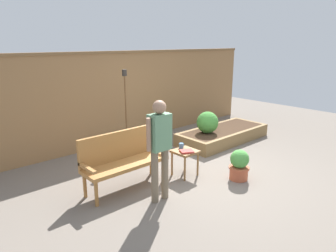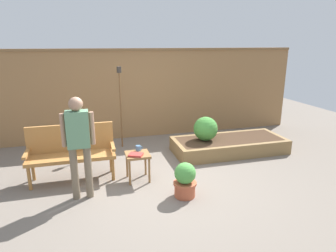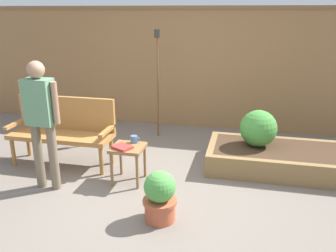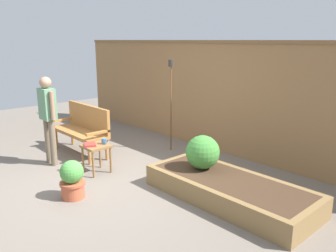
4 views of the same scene
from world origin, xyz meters
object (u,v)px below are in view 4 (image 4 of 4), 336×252
(potted_boxwood, at_px, (72,179))
(person_by_bench, at_px, (48,113))
(garden_bench, at_px, (84,126))
(tiki_torch, at_px, (171,90))
(shrub_near_bench, at_px, (203,152))
(side_table, at_px, (96,150))
(cup_on_table, at_px, (104,141))
(book_on_table, at_px, (90,144))

(potted_boxwood, xyz_separation_m, person_by_bench, (-1.51, 0.38, 0.66))
(garden_bench, xyz_separation_m, person_by_bench, (0.16, -0.75, 0.39))
(potted_boxwood, relative_size, tiki_torch, 0.30)
(shrub_near_bench, bearing_deg, tiki_torch, 151.49)
(garden_bench, distance_m, shrub_near_bench, 2.70)
(garden_bench, height_order, side_table, garden_bench)
(side_table, relative_size, person_by_bench, 0.31)
(tiki_torch, bearing_deg, cup_on_table, -86.44)
(book_on_table, bearing_deg, side_table, 89.17)
(cup_on_table, distance_m, potted_boxwood, 1.08)
(book_on_table, height_order, tiki_torch, tiki_torch)
(person_by_bench, bearing_deg, cup_on_table, 28.27)
(shrub_near_bench, height_order, person_by_bench, person_by_bench)
(cup_on_table, relative_size, potted_boxwood, 0.22)
(book_on_table, bearing_deg, garden_bench, -177.39)
(side_table, distance_m, person_by_bench, 1.12)
(side_table, height_order, person_by_bench, person_by_bench)
(garden_bench, relative_size, potted_boxwood, 2.63)
(side_table, relative_size, book_on_table, 2.16)
(garden_bench, bearing_deg, book_on_table, -23.98)
(book_on_table, xyz_separation_m, person_by_bench, (-0.87, -0.29, 0.44))
(tiki_torch, distance_m, person_by_bench, 2.31)
(shrub_near_bench, height_order, tiki_torch, tiki_torch)
(book_on_table, distance_m, potted_boxwood, 0.95)
(side_table, xyz_separation_m, tiki_torch, (-0.06, 1.75, 0.83))
(garden_bench, distance_m, book_on_table, 1.13)
(book_on_table, distance_m, tiki_torch, 1.97)
(shrub_near_bench, bearing_deg, side_table, -151.74)
(shrub_near_bench, relative_size, tiki_torch, 0.28)
(cup_on_table, height_order, book_on_table, cup_on_table)
(garden_bench, height_order, shrub_near_bench, garden_bench)
(side_table, xyz_separation_m, cup_on_table, (0.04, 0.14, 0.13))
(book_on_table, relative_size, shrub_near_bench, 0.44)
(potted_boxwood, height_order, tiki_torch, tiki_torch)
(side_table, distance_m, potted_boxwood, 0.97)
(cup_on_table, height_order, shrub_near_bench, shrub_near_bench)
(cup_on_table, bearing_deg, tiki_torch, 93.56)
(potted_boxwood, relative_size, person_by_bench, 0.35)
(book_on_table, relative_size, potted_boxwood, 0.41)
(potted_boxwood, height_order, person_by_bench, person_by_bench)
(garden_bench, relative_size, person_by_bench, 0.92)
(shrub_near_bench, xyz_separation_m, person_by_bench, (-2.50, -1.23, 0.38))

